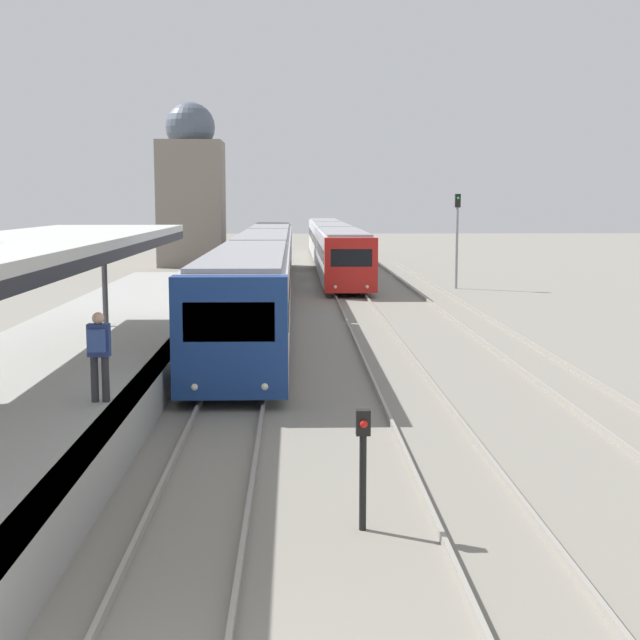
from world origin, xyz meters
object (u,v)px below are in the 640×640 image
person_on_platform (99,349)px  train_far (332,243)px  train_near (264,263)px  signal_mast_far (457,229)px  signal_post_near (363,456)px

person_on_platform → train_far: train_far is taller
train_near → signal_mast_far: size_ratio=9.12×
train_far → signal_mast_far: size_ratio=8.54×
signal_mast_far → train_far: bearing=109.8°
train_near → train_far: size_ratio=1.07×
train_far → signal_mast_far: signal_mast_far is taller
person_on_platform → train_near: size_ratio=0.04×
train_near → person_on_platform: bearing=-94.8°
person_on_platform → signal_mast_far: size_ratio=0.34×
train_far → signal_mast_far: bearing=-70.2°
train_far → signal_mast_far: (5.85, -16.29, 1.46)m
train_far → person_on_platform: bearing=-97.7°
train_near → signal_post_near: size_ratio=26.14×
train_far → signal_post_near: (-1.76, -50.83, -0.59)m
person_on_platform → signal_post_near: person_on_platform is taller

